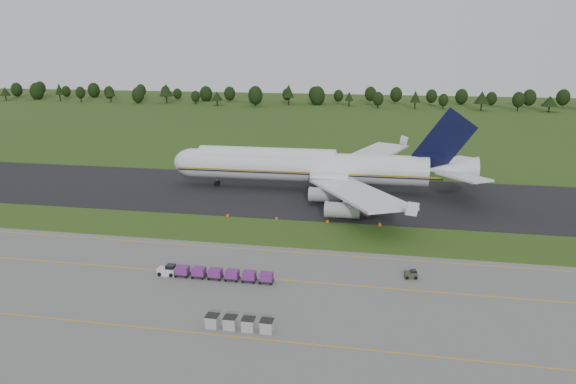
% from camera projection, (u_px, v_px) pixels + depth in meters
% --- Properties ---
extents(ground, '(600.00, 600.00, 0.00)m').
position_uv_depth(ground, '(288.00, 233.00, 107.96)').
color(ground, '#2D4A16').
rests_on(ground, ground).
extents(apron, '(300.00, 52.00, 0.06)m').
position_uv_depth(apron, '(241.00, 314.00, 75.70)').
color(apron, slate).
rests_on(apron, ground).
extents(taxiway, '(300.00, 40.00, 0.08)m').
position_uv_depth(taxiway, '(310.00, 195.00, 134.50)').
color(taxiway, black).
rests_on(taxiway, ground).
extents(apron_markings, '(300.00, 30.20, 0.01)m').
position_uv_depth(apron_markings, '(254.00, 292.00, 82.35)').
color(apron_markings, '#E8A20D').
rests_on(apron_markings, apron).
extents(tree_line, '(524.73, 23.67, 11.91)m').
position_uv_depth(tree_line, '(355.00, 96.00, 315.06)').
color(tree_line, black).
rests_on(tree_line, ground).
extents(aircraft, '(75.03, 73.64, 21.21)m').
position_uv_depth(aircraft, '(312.00, 166.00, 137.56)').
color(aircraft, white).
rests_on(aircraft, ground).
extents(baggage_train, '(18.56, 1.68, 1.62)m').
position_uv_depth(baggage_train, '(213.00, 273.00, 86.76)').
color(baggage_train, silver).
rests_on(baggage_train, apron).
extents(utility_cart, '(2.09, 1.49, 1.05)m').
position_uv_depth(utility_cart, '(411.00, 275.00, 87.06)').
color(utility_cart, '#323928').
rests_on(utility_cart, apron).
extents(uld_row, '(8.85, 1.65, 1.63)m').
position_uv_depth(uld_row, '(239.00, 323.00, 71.45)').
color(uld_row, '#A7A7A7').
rests_on(uld_row, apron).
extents(edge_markers, '(32.11, 0.30, 0.60)m').
position_uv_depth(edge_markers, '(302.00, 220.00, 114.75)').
color(edge_markers, orange).
rests_on(edge_markers, ground).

